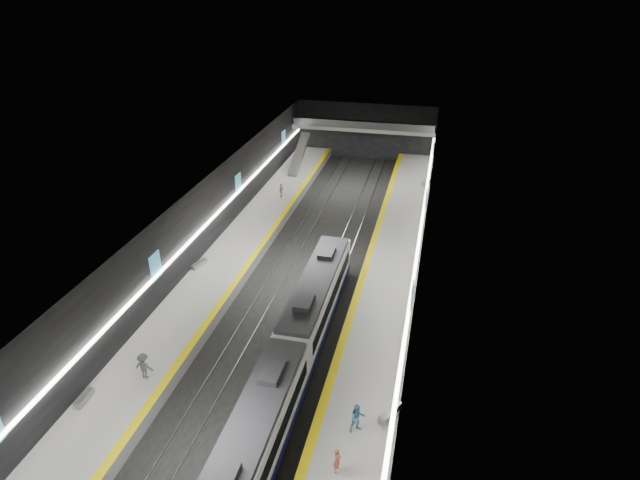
% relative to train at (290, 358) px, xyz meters
% --- Properties ---
extents(ground, '(70.00, 70.00, 0.00)m').
position_rel_train_xyz_m(ground, '(-2.50, 13.48, -2.20)').
color(ground, black).
rests_on(ground, ground).
extents(ceiling, '(20.00, 70.00, 0.04)m').
position_rel_train_xyz_m(ceiling, '(-2.50, 13.48, 5.80)').
color(ceiling, beige).
rests_on(ceiling, wall_left).
extents(wall_left, '(0.04, 70.00, 8.00)m').
position_rel_train_xyz_m(wall_left, '(-12.50, 13.48, 1.80)').
color(wall_left, black).
rests_on(wall_left, ground).
extents(wall_right, '(0.04, 70.00, 8.00)m').
position_rel_train_xyz_m(wall_right, '(7.50, 13.48, 1.80)').
color(wall_right, black).
rests_on(wall_right, ground).
extents(wall_back, '(20.00, 0.04, 8.00)m').
position_rel_train_xyz_m(wall_back, '(-2.50, 48.48, 1.80)').
color(wall_back, black).
rests_on(wall_back, ground).
extents(platform_left, '(5.00, 70.00, 1.00)m').
position_rel_train_xyz_m(platform_left, '(-10.00, 13.48, -1.70)').
color(platform_left, slate).
rests_on(platform_left, ground).
extents(tile_surface_left, '(5.00, 70.00, 0.02)m').
position_rel_train_xyz_m(tile_surface_left, '(-10.00, 13.48, -1.19)').
color(tile_surface_left, '#9D9D98').
rests_on(tile_surface_left, platform_left).
extents(tactile_strip_left, '(0.60, 70.00, 0.02)m').
position_rel_train_xyz_m(tactile_strip_left, '(-7.80, 13.48, -1.18)').
color(tactile_strip_left, yellow).
rests_on(tactile_strip_left, platform_left).
extents(platform_right, '(5.00, 70.00, 1.00)m').
position_rel_train_xyz_m(platform_right, '(5.00, 13.48, -1.70)').
color(platform_right, slate).
rests_on(platform_right, ground).
extents(tile_surface_right, '(5.00, 70.00, 0.02)m').
position_rel_train_xyz_m(tile_surface_right, '(5.00, 13.48, -1.19)').
color(tile_surface_right, '#9D9D98').
rests_on(tile_surface_right, platform_right).
extents(tactile_strip_right, '(0.60, 70.00, 0.02)m').
position_rel_train_xyz_m(tactile_strip_right, '(2.80, 13.48, -1.18)').
color(tactile_strip_right, yellow).
rests_on(tactile_strip_right, platform_right).
extents(rails, '(6.52, 70.00, 0.12)m').
position_rel_train_xyz_m(rails, '(-2.50, 13.48, -2.14)').
color(rails, gray).
rests_on(rails, ground).
extents(train, '(2.69, 30.04, 3.60)m').
position_rel_train_xyz_m(train, '(0.00, 0.00, 0.00)').
color(train, '#0E0F35').
rests_on(train, ground).
extents(ad_posters, '(19.94, 53.50, 2.20)m').
position_rel_train_xyz_m(ad_posters, '(-2.50, 14.48, 2.30)').
color(ad_posters, teal).
rests_on(ad_posters, wall_left).
extents(cove_light_left, '(0.25, 68.60, 0.12)m').
position_rel_train_xyz_m(cove_light_left, '(-12.30, 13.48, 1.60)').
color(cove_light_left, white).
rests_on(cove_light_left, wall_left).
extents(cove_light_right, '(0.25, 68.60, 0.12)m').
position_rel_train_xyz_m(cove_light_right, '(7.30, 13.48, 1.60)').
color(cove_light_right, white).
rests_on(cove_light_right, wall_right).
extents(mezzanine_bridge, '(20.00, 3.00, 1.50)m').
position_rel_train_xyz_m(mezzanine_bridge, '(-2.50, 46.41, 2.84)').
color(mezzanine_bridge, gray).
rests_on(mezzanine_bridge, wall_left).
extents(escalator, '(1.20, 7.50, 3.92)m').
position_rel_train_xyz_m(escalator, '(-10.00, 39.48, 0.70)').
color(escalator, '#99999E').
rests_on(escalator, platform_left).
extents(bench_left_near, '(0.49, 1.64, 0.40)m').
position_rel_train_xyz_m(bench_left_near, '(-11.92, -5.51, -1.00)').
color(bench_left_near, '#99999E').
rests_on(bench_left_near, platform_left).
extents(bench_left_far, '(0.94, 1.76, 0.42)m').
position_rel_train_xyz_m(bench_left_far, '(-12.00, 11.74, -0.99)').
color(bench_left_far, '#99999E').
rests_on(bench_left_far, platform_left).
extents(bench_right_near, '(1.27, 1.93, 0.46)m').
position_rel_train_xyz_m(bench_right_near, '(6.98, -2.36, -0.97)').
color(bench_right_near, '#99999E').
rests_on(bench_right_near, platform_right).
extents(bench_right_far, '(1.05, 2.06, 0.49)m').
position_rel_train_xyz_m(bench_right_far, '(7.00, 37.26, -0.95)').
color(bench_right_far, '#99999E').
rests_on(bench_right_far, platform_right).
extents(passenger_right_a, '(0.46, 0.63, 1.58)m').
position_rel_train_xyz_m(passenger_right_a, '(4.62, -7.04, -0.41)').
color(passenger_right_a, '#BA6545').
rests_on(passenger_right_a, platform_right).
extents(passenger_right_b, '(1.18, 1.12, 1.93)m').
position_rel_train_xyz_m(passenger_right_b, '(5.22, -4.01, -0.23)').
color(passenger_right_b, teal).
rests_on(passenger_right_b, platform_right).
extents(passenger_left_a, '(0.49, 1.01, 1.67)m').
position_rel_train_xyz_m(passenger_left_a, '(-9.41, 29.02, -0.36)').
color(passenger_left_a, beige).
rests_on(passenger_left_a, platform_left).
extents(passenger_left_b, '(1.27, 0.76, 1.93)m').
position_rel_train_xyz_m(passenger_left_b, '(-9.21, -2.72, -0.23)').
color(passenger_left_b, '#46464E').
rests_on(passenger_left_b, platform_left).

